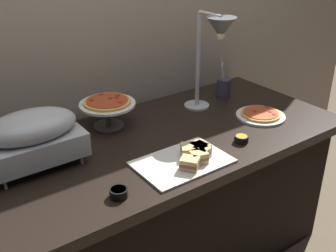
# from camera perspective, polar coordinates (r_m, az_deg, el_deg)

# --- Properties ---
(back_wall) EXTENTS (4.40, 0.04, 2.40)m
(back_wall) POSITION_cam_1_polar(r_m,az_deg,el_deg) (2.19, -9.38, 13.53)
(back_wall) COLOR tan
(back_wall) RESTS_ON ground_plane
(buffet_table) EXTENTS (1.90, 0.84, 0.76)m
(buffet_table) POSITION_cam_1_polar(r_m,az_deg,el_deg) (2.13, -1.49, -10.79)
(buffet_table) COLOR black
(buffet_table) RESTS_ON ground_plane
(chafing_dish) EXTENTS (0.40, 0.24, 0.24)m
(chafing_dish) POSITION_cam_1_polar(r_m,az_deg,el_deg) (1.75, -18.49, -1.33)
(chafing_dish) COLOR #B7BABF
(chafing_dish) RESTS_ON buffet_table
(heat_lamp) EXTENTS (0.15, 0.31, 0.53)m
(heat_lamp) POSITION_cam_1_polar(r_m,az_deg,el_deg) (2.06, 6.76, 12.15)
(heat_lamp) COLOR #B7BABF
(heat_lamp) RESTS_ON buffet_table
(pizza_plate_front) EXTENTS (0.26, 0.26, 0.03)m
(pizza_plate_front) POSITION_cam_1_polar(r_m,az_deg,el_deg) (2.20, 12.89, 1.54)
(pizza_plate_front) COLOR white
(pizza_plate_front) RESTS_ON buffet_table
(pizza_plate_center) EXTENTS (0.28, 0.28, 0.15)m
(pizza_plate_center) POSITION_cam_1_polar(r_m,az_deg,el_deg) (2.03, -8.50, 2.86)
(pizza_plate_center) COLOR #595B60
(pizza_plate_center) RESTS_ON buffet_table
(sandwich_platter) EXTENTS (0.40, 0.26, 0.06)m
(sandwich_platter) POSITION_cam_1_polar(r_m,az_deg,el_deg) (1.74, 3.10, -4.41)
(sandwich_platter) COLOR white
(sandwich_platter) RESTS_ON buffet_table
(sauce_cup_near) EXTENTS (0.07, 0.07, 0.03)m
(sauce_cup_near) POSITION_cam_1_polar(r_m,az_deg,el_deg) (1.54, -6.93, -9.25)
(sauce_cup_near) COLOR black
(sauce_cup_near) RESTS_ON buffet_table
(sauce_cup_far) EXTENTS (0.07, 0.07, 0.03)m
(sauce_cup_far) POSITION_cam_1_polar(r_m,az_deg,el_deg) (1.92, 10.27, -1.76)
(sauce_cup_far) COLOR black
(sauce_cup_far) RESTS_ON buffet_table
(utensil_holder) EXTENTS (0.08, 0.08, 0.23)m
(utensil_holder) POSITION_cam_1_polar(r_m,az_deg,el_deg) (2.42, 7.80, 5.40)
(utensil_holder) COLOR #383347
(utensil_holder) RESTS_ON buffet_table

